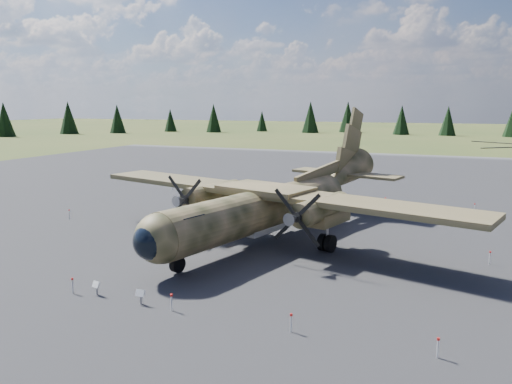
% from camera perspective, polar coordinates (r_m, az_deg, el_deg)
% --- Properties ---
extents(ground, '(500.00, 500.00, 0.00)m').
position_cam_1_polar(ground, '(37.14, -1.28, -5.28)').
color(ground, brown).
rests_on(ground, ground).
extents(apron, '(120.00, 120.00, 0.04)m').
position_cam_1_polar(apron, '(46.23, 3.64, -2.25)').
color(apron, '#535357').
rests_on(apron, ground).
extents(transport_plane, '(30.45, 27.23, 10.12)m').
position_cam_1_polar(transport_plane, '(36.45, 2.10, -0.89)').
color(transport_plane, '#36391E').
rests_on(transport_plane, ground).
extents(info_placard_left, '(0.51, 0.31, 0.74)m').
position_cam_1_polar(info_placard_left, '(27.57, -17.79, -10.19)').
color(info_placard_left, gray).
rests_on(info_placard_left, ground).
extents(info_placard_right, '(0.49, 0.22, 0.77)m').
position_cam_1_polar(info_placard_right, '(25.76, -13.08, -11.36)').
color(info_placard_right, gray).
rests_on(info_placard_right, ground).
extents(barrier_fence, '(33.12, 29.62, 0.85)m').
position_cam_1_polar(barrier_fence, '(37.12, -1.98, -4.48)').
color(barrier_fence, silver).
rests_on(barrier_fence, ground).
extents(treeline, '(297.92, 302.63, 10.98)m').
position_cam_1_polar(treeline, '(35.93, -8.14, 1.97)').
color(treeline, black).
rests_on(treeline, ground).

